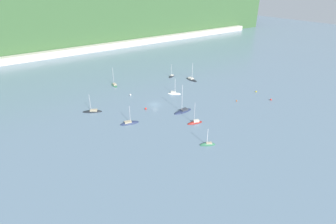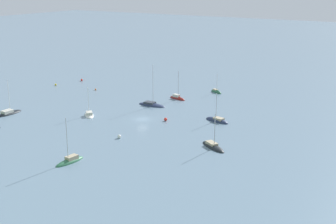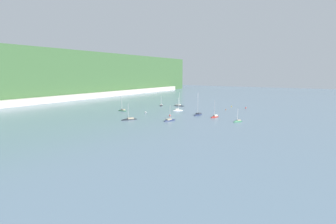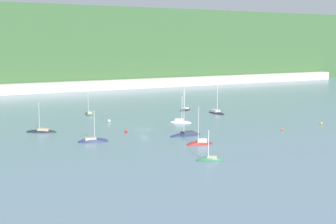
{
  "view_description": "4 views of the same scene",
  "coord_description": "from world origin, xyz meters",
  "px_view_note": "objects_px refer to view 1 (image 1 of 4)",
  "views": [
    {
      "loc": [
        -54.29,
        -85.31,
        47.26
      ],
      "look_at": [
        -1.67,
        -11.79,
        1.73
      ],
      "focal_mm": 28.0,
      "sensor_mm": 36.0,
      "label": 1
    },
    {
      "loc": [
        -65.2,
        92.35,
        34.46
      ],
      "look_at": [
        -5.56,
        -3.27,
        1.95
      ],
      "focal_mm": 50.0,
      "sensor_mm": 36.0,
      "label": 2
    },
    {
      "loc": [
        -116.24,
        -69.71,
        21.54
      ],
      "look_at": [
        -2.67,
        1.14,
        1.54
      ],
      "focal_mm": 28.0,
      "sensor_mm": 36.0,
      "label": 3
    },
    {
      "loc": [
        -50.97,
        -107.9,
        22.07
      ],
      "look_at": [
        11.81,
        8.76,
        2.64
      ],
      "focal_mm": 50.0,
      "sensor_mm": 36.0,
      "label": 4
    }
  ],
  "objects_px": {
    "sailboat_5": "(191,80)",
    "mooring_buoy_0": "(256,91)",
    "sailboat_8": "(172,77)",
    "mooring_buoy_4": "(130,95)",
    "sailboat_3": "(195,123)",
    "mooring_buoy_3": "(146,109)",
    "sailboat_6": "(174,94)",
    "mooring_buoy_2": "(271,100)",
    "sailboat_4": "(208,145)",
    "sailboat_1": "(183,111)",
    "mooring_buoy_1": "(237,101)",
    "sailboat_2": "(92,112)",
    "sailboat_7": "(114,85)",
    "sailboat_0": "(129,123)"
  },
  "relations": [
    {
      "from": "sailboat_4",
      "to": "sailboat_5",
      "type": "relative_size",
      "value": 0.72
    },
    {
      "from": "sailboat_3",
      "to": "sailboat_2",
      "type": "bearing_deg",
      "value": -33.26
    },
    {
      "from": "mooring_buoy_0",
      "to": "mooring_buoy_3",
      "type": "xyz_separation_m",
      "value": [
        -52.14,
        14.36,
        0.1
      ]
    },
    {
      "from": "sailboat_3",
      "to": "mooring_buoy_2",
      "type": "relative_size",
      "value": 12.09
    },
    {
      "from": "sailboat_1",
      "to": "mooring_buoy_4",
      "type": "distance_m",
      "value": 28.38
    },
    {
      "from": "sailboat_6",
      "to": "mooring_buoy_2",
      "type": "height_order",
      "value": "sailboat_6"
    },
    {
      "from": "mooring_buoy_3",
      "to": "sailboat_1",
      "type": "bearing_deg",
      "value": -42.83
    },
    {
      "from": "sailboat_6",
      "to": "mooring_buoy_1",
      "type": "height_order",
      "value": "sailboat_6"
    },
    {
      "from": "sailboat_2",
      "to": "sailboat_8",
      "type": "bearing_deg",
      "value": -131.07
    },
    {
      "from": "sailboat_0",
      "to": "sailboat_6",
      "type": "relative_size",
      "value": 0.98
    },
    {
      "from": "sailboat_5",
      "to": "mooring_buoy_0",
      "type": "height_order",
      "value": "sailboat_5"
    },
    {
      "from": "sailboat_6",
      "to": "mooring_buoy_4",
      "type": "xyz_separation_m",
      "value": [
        -17.56,
        10.0,
        0.27
      ]
    },
    {
      "from": "sailboat_1",
      "to": "sailboat_7",
      "type": "bearing_deg",
      "value": -77.84
    },
    {
      "from": "sailboat_0",
      "to": "sailboat_6",
      "type": "distance_m",
      "value": 33.07
    },
    {
      "from": "sailboat_8",
      "to": "sailboat_0",
      "type": "bearing_deg",
      "value": 13.13
    },
    {
      "from": "sailboat_0",
      "to": "sailboat_4",
      "type": "xyz_separation_m",
      "value": [
        13.69,
        -27.21,
        -0.01
      ]
    },
    {
      "from": "sailboat_7",
      "to": "mooring_buoy_2",
      "type": "height_order",
      "value": "sailboat_7"
    },
    {
      "from": "sailboat_5",
      "to": "mooring_buoy_1",
      "type": "relative_size",
      "value": 17.66
    },
    {
      "from": "sailboat_4",
      "to": "mooring_buoy_0",
      "type": "distance_m",
      "value": 53.15
    },
    {
      "from": "sailboat_5",
      "to": "mooring_buoy_0",
      "type": "relative_size",
      "value": 15.26
    },
    {
      "from": "sailboat_2",
      "to": "mooring_buoy_2",
      "type": "bearing_deg",
      "value": -175.6
    },
    {
      "from": "sailboat_5",
      "to": "sailboat_7",
      "type": "xyz_separation_m",
      "value": [
        -36.91,
        16.21,
        0.01
      ]
    },
    {
      "from": "sailboat_8",
      "to": "mooring_buoy_1",
      "type": "height_order",
      "value": "sailboat_8"
    },
    {
      "from": "sailboat_0",
      "to": "mooring_buoy_2",
      "type": "xyz_separation_m",
      "value": [
        60.6,
        -17.67,
        0.31
      ]
    },
    {
      "from": "sailboat_5",
      "to": "sailboat_4",
      "type": "bearing_deg",
      "value": -35.71
    },
    {
      "from": "sailboat_8",
      "to": "mooring_buoy_4",
      "type": "bearing_deg",
      "value": -5.82
    },
    {
      "from": "sailboat_1",
      "to": "sailboat_8",
      "type": "xyz_separation_m",
      "value": [
        21.57,
        37.05,
        -0.01
      ]
    },
    {
      "from": "sailboat_3",
      "to": "sailboat_7",
      "type": "relative_size",
      "value": 0.94
    },
    {
      "from": "sailboat_4",
      "to": "sailboat_7",
      "type": "distance_m",
      "value": 66.46
    },
    {
      "from": "sailboat_2",
      "to": "mooring_buoy_3",
      "type": "xyz_separation_m",
      "value": [
        18.56,
        -10.65,
        0.33
      ]
    },
    {
      "from": "mooring_buoy_1",
      "to": "sailboat_3",
      "type": "bearing_deg",
      "value": -171.24
    },
    {
      "from": "sailboat_5",
      "to": "mooring_buoy_1",
      "type": "bearing_deg",
      "value": -3.44
    },
    {
      "from": "sailboat_3",
      "to": "mooring_buoy_0",
      "type": "height_order",
      "value": "sailboat_3"
    },
    {
      "from": "sailboat_0",
      "to": "sailboat_3",
      "type": "xyz_separation_m",
      "value": [
        19.83,
        -13.88,
        0.07
      ]
    },
    {
      "from": "sailboat_0",
      "to": "sailboat_8",
      "type": "distance_m",
      "value": 54.96
    },
    {
      "from": "sailboat_7",
      "to": "mooring_buoy_0",
      "type": "xyz_separation_m",
      "value": [
        50.8,
        -47.02,
        0.18
      ]
    },
    {
      "from": "sailboat_6",
      "to": "mooring_buoy_0",
      "type": "height_order",
      "value": "sailboat_6"
    },
    {
      "from": "sailboat_0",
      "to": "mooring_buoy_1",
      "type": "height_order",
      "value": "sailboat_0"
    },
    {
      "from": "sailboat_0",
      "to": "mooring_buoy_0",
      "type": "distance_m",
      "value": 63.65
    },
    {
      "from": "sailboat_1",
      "to": "mooring_buoy_1",
      "type": "bearing_deg",
      "value": 166.33
    },
    {
      "from": "sailboat_6",
      "to": "sailboat_3",
      "type": "bearing_deg",
      "value": -68.32
    },
    {
      "from": "sailboat_6",
      "to": "mooring_buoy_2",
      "type": "distance_m",
      "value": 43.09
    },
    {
      "from": "sailboat_1",
      "to": "sailboat_5",
      "type": "bearing_deg",
      "value": -136.05
    },
    {
      "from": "sailboat_3",
      "to": "mooring_buoy_3",
      "type": "xyz_separation_m",
      "value": [
        -8.8,
        20.45,
        0.27
      ]
    },
    {
      "from": "sailboat_1",
      "to": "sailboat_3",
      "type": "xyz_separation_m",
      "value": [
        -2.32,
        -10.13,
        0.05
      ]
    },
    {
      "from": "sailboat_0",
      "to": "mooring_buoy_2",
      "type": "distance_m",
      "value": 63.13
    },
    {
      "from": "mooring_buoy_4",
      "to": "sailboat_2",
      "type": "bearing_deg",
      "value": -164.0
    },
    {
      "from": "sailboat_6",
      "to": "mooring_buoy_3",
      "type": "height_order",
      "value": "sailboat_6"
    },
    {
      "from": "sailboat_1",
      "to": "sailboat_7",
      "type": "xyz_separation_m",
      "value": [
        -9.79,
        42.98,
        0.04
      ]
    },
    {
      "from": "sailboat_6",
      "to": "mooring_buoy_3",
      "type": "relative_size",
      "value": 9.72
    }
  ]
}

